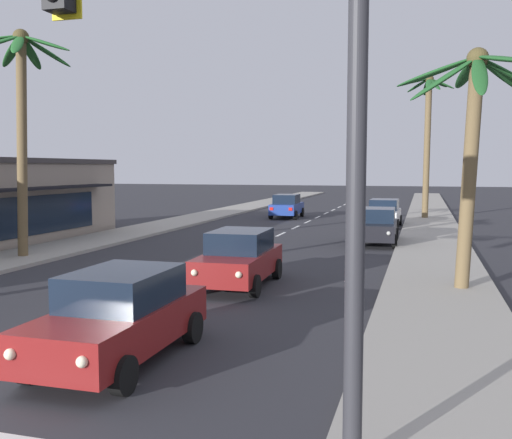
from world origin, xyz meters
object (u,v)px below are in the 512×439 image
object	(u,v)px
sedan_parked_nearest_kerb	(377,226)
sedan_parked_mid_kerb	(384,213)
palm_right_second	(474,123)
sedan_oncoming_far	(287,206)
traffic_signal_mast	(72,31)
palm_left_second	(21,103)
palm_right_farthest	(428,127)
sedan_third_in_queue	(239,258)
sedan_lead_at_stop_bar	(120,315)

from	to	relation	value
sedan_parked_nearest_kerb	sedan_parked_mid_kerb	world-z (taller)	same
palm_right_second	sedan_oncoming_far	bearing A→B (deg)	114.94
traffic_signal_mast	palm_left_second	xyz separation A→B (m)	(-10.60, 12.63, 0.79)
palm_left_second	palm_right_farthest	size ratio (longest dim) A/B	0.89
palm_left_second	palm_right_second	world-z (taller)	palm_left_second
sedan_oncoming_far	palm_right_farthest	bearing A→B (deg)	7.68
traffic_signal_mast	palm_left_second	world-z (taller)	palm_left_second
sedan_third_in_queue	palm_right_second	size ratio (longest dim) A/B	0.65
palm_right_farthest	palm_right_second	bearing A→B (deg)	-87.35
sedan_parked_mid_kerb	traffic_signal_mast	bearing A→B (deg)	-93.91
sedan_parked_mid_kerb	palm_right_second	world-z (taller)	palm_right_second
sedan_lead_at_stop_bar	palm_right_farthest	distance (m)	33.08
sedan_third_in_queue	palm_right_farthest	bearing A→B (deg)	77.64
sedan_third_in_queue	palm_left_second	bearing A→B (deg)	165.08
traffic_signal_mast	sedan_parked_mid_kerb	world-z (taller)	traffic_signal_mast
traffic_signal_mast	palm_right_farthest	world-z (taller)	palm_right_farthest
traffic_signal_mast	sedan_parked_nearest_kerb	distance (m)	21.67
sedan_oncoming_far	sedan_parked_nearest_kerb	bearing A→B (deg)	-60.24
sedan_parked_mid_kerb	palm_right_farthest	distance (m)	8.50
sedan_third_in_queue	sedan_parked_nearest_kerb	distance (m)	11.49
traffic_signal_mast	palm_right_farthest	bearing A→B (deg)	82.84
palm_left_second	palm_right_farthest	bearing A→B (deg)	56.27
traffic_signal_mast	sedan_lead_at_stop_bar	bearing A→B (deg)	110.26
palm_right_second	sedan_third_in_queue	bearing A→B (deg)	-172.49
traffic_signal_mast	sedan_parked_nearest_kerb	size ratio (longest dim) A/B	2.48
sedan_lead_at_stop_bar	sedan_parked_nearest_kerb	distance (m)	18.45
sedan_parked_nearest_kerb	palm_right_second	distance (m)	11.40
palm_right_second	palm_right_farthest	world-z (taller)	palm_right_farthest
sedan_lead_at_stop_bar	sedan_oncoming_far	bearing A→B (deg)	97.40
sedan_lead_at_stop_bar	palm_right_second	world-z (taller)	palm_right_second
sedan_parked_mid_kerb	palm_right_farthest	bearing A→B (deg)	68.04
sedan_lead_at_stop_bar	sedan_parked_nearest_kerb	size ratio (longest dim) A/B	0.99
sedan_oncoming_far	palm_right_second	bearing A→B (deg)	-65.06
sedan_parked_nearest_kerb	palm_right_second	size ratio (longest dim) A/B	0.65
sedan_lead_at_stop_bar	palm_left_second	size ratio (longest dim) A/B	0.51
traffic_signal_mast	sedan_lead_at_stop_bar	xyz separation A→B (m)	(-1.09, 2.95, -4.39)
palm_left_second	palm_right_farthest	xyz separation A→B (m)	(15.01, 22.48, 0.32)
sedan_oncoming_far	sedan_parked_mid_kerb	world-z (taller)	same
sedan_third_in_queue	traffic_signal_mast	bearing A→B (deg)	-83.93
sedan_lead_at_stop_bar	sedan_third_in_queue	size ratio (longest dim) A/B	0.99
sedan_third_in_queue	sedan_oncoming_far	bearing A→B (deg)	99.63
palm_left_second	sedan_oncoming_far	bearing A→B (deg)	75.46
palm_left_second	palm_right_second	bearing A→B (deg)	-5.90
traffic_signal_mast	sedan_third_in_queue	distance (m)	11.06
sedan_lead_at_stop_bar	palm_right_farthest	size ratio (longest dim) A/B	0.45
sedan_third_in_queue	palm_left_second	world-z (taller)	palm_left_second
sedan_lead_at_stop_bar	palm_left_second	world-z (taller)	palm_left_second
traffic_signal_mast	sedan_lead_at_stop_bar	size ratio (longest dim) A/B	2.50
sedan_parked_nearest_kerb	palm_right_farthest	xyz separation A→B (m)	(2.24, 13.99, 5.50)
sedan_parked_nearest_kerb	palm_right_farthest	size ratio (longest dim) A/B	0.46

